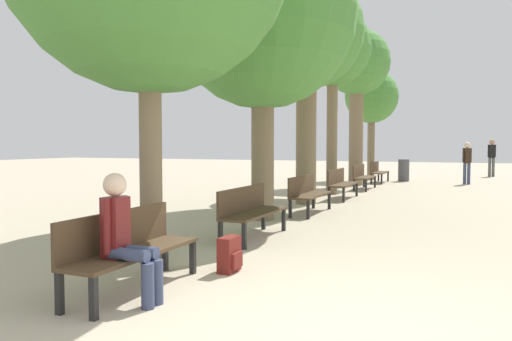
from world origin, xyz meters
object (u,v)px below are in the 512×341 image
bench_row_4 (362,175)px  tree_row_5 (372,98)px  pedestrian_near (492,155)px  trash_bin (404,170)px  tree_row_2 (307,36)px  bench_row_2 (307,191)px  bench_row_5 (378,171)px  bench_row_0 (128,245)px  bench_row_3 (340,182)px  person_seated (125,234)px  tree_row_4 (357,67)px  tree_row_3 (333,50)px  pedestrian_mid (467,160)px  bench_row_1 (250,209)px  tree_row_1 (263,16)px  backpack (230,255)px

bench_row_4 → tree_row_5: bearing=96.6°
bench_row_4 → pedestrian_near: size_ratio=1.02×
trash_bin → tree_row_2: bearing=-98.9°
bench_row_2 → pedestrian_near: pedestrian_near is taller
bench_row_4 → bench_row_5: (0.00, 3.13, 0.00)m
bench_row_0 → tree_row_5: bearing=91.8°
bench_row_3 → bench_row_5: 6.26m
person_seated → pedestrian_near: 22.14m
tree_row_4 → bench_row_0: bearing=-87.8°
tree_row_3 → trash_bin: bearing=77.4°
pedestrian_mid → person_seated: bearing=-100.3°
tree_row_5 → bench_row_0: bearing=-88.2°
tree_row_2 → pedestrian_near: (4.82, 13.49, -3.23)m
bench_row_0 → tree_row_5: 17.50m
trash_bin → bench_row_3: bearing=-96.5°
bench_row_4 → tree_row_3: tree_row_3 is taller
bench_row_3 → bench_row_4: same height
bench_row_1 → tree_row_1: 4.06m
bench_row_2 → pedestrian_near: size_ratio=1.02×
bench_row_4 → tree_row_1: bearing=-94.2°
bench_row_4 → pedestrian_mid: size_ratio=1.11×
bench_row_2 → bench_row_4: same height
tree_row_2 → tree_row_5: (0.00, 9.29, -0.75)m
backpack → tree_row_2: bearing=99.8°
bench_row_1 → bench_row_3: same height
tree_row_2 → person_seated: 9.04m
bench_row_5 → tree_row_3: tree_row_3 is taller
bench_row_0 → bench_row_2: (0.00, 6.26, 0.00)m
bench_row_4 → backpack: bench_row_4 is taller
pedestrian_near → bench_row_0: bearing=-101.3°
tree_row_5 → bench_row_2: bearing=-87.1°
backpack → bench_row_4: bearing=93.2°
person_seated → bench_row_3: bearing=91.3°
bench_row_4 → bench_row_5: same height
bench_row_5 → bench_row_2: bearing=-90.0°
pedestrian_near → bench_row_2: bearing=-105.7°
bench_row_0 → bench_row_1: size_ratio=1.00×
pedestrian_near → tree_row_3: bearing=-113.9°
trash_bin → tree_row_5: bearing=164.1°
tree_row_3 → bench_row_4: bearing=74.4°
pedestrian_mid → bench_row_3: bearing=-115.5°
tree_row_4 → person_seated: (0.77, -14.43, -3.67)m
person_seated → pedestrian_mid: 16.74m
bench_row_2 → bench_row_3: size_ratio=1.00×
tree_row_4 → pedestrian_mid: (3.76, 2.04, -3.42)m
tree_row_1 → person_seated: bearing=-81.8°
tree_row_3 → tree_row_5: (0.00, 6.68, -0.83)m
person_seated → bench_row_0: bearing=124.3°
bench_row_0 → pedestrian_near: 21.86m
bench_row_1 → tree_row_2: size_ratio=0.31×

